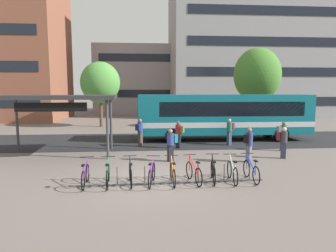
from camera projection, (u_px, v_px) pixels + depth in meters
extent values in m
plane|color=#6B605B|center=(148.00, 180.00, 11.69)|extent=(200.00, 200.00, 0.00)
cube|color=#232326|center=(147.00, 141.00, 20.86)|extent=(80.00, 7.20, 0.01)
cube|color=#0F6070|center=(224.00, 114.00, 21.07)|extent=(12.01, 2.59, 2.70)
cube|color=silver|center=(224.00, 123.00, 21.15)|extent=(12.03, 2.61, 0.36)
cube|color=black|center=(146.00, 98.00, 20.53)|extent=(1.01, 2.30, 0.40)
cube|color=black|center=(139.00, 110.00, 20.59)|extent=(0.09, 2.19, 1.40)
cube|color=black|center=(233.00, 109.00, 19.81)|extent=(9.84, 0.09, 0.97)
cube|color=black|center=(223.00, 107.00, 22.28)|extent=(9.84, 0.09, 0.97)
cylinder|color=black|center=(173.00, 136.00, 19.81)|extent=(1.00, 0.30, 1.00)
cylinder|color=black|center=(170.00, 131.00, 22.09)|extent=(1.00, 0.30, 1.00)
cylinder|color=black|center=(281.00, 135.00, 20.37)|extent=(1.00, 0.30, 1.00)
cylinder|color=black|center=(268.00, 130.00, 22.65)|extent=(1.00, 0.30, 1.00)
cube|color=#47474C|center=(172.00, 183.00, 11.20)|extent=(7.06, 0.35, 0.06)
cylinder|color=#47474C|center=(89.00, 177.00, 10.81)|extent=(0.04, 0.04, 0.70)
cylinder|color=#47474C|center=(117.00, 176.00, 10.93)|extent=(0.04, 0.04, 0.70)
cylinder|color=#47474C|center=(145.00, 176.00, 11.04)|extent=(0.04, 0.04, 0.70)
cylinder|color=#47474C|center=(172.00, 175.00, 11.16)|extent=(0.04, 0.04, 0.70)
cylinder|color=#47474C|center=(198.00, 174.00, 11.28)|extent=(0.04, 0.04, 0.70)
cylinder|color=#47474C|center=(224.00, 173.00, 11.40)|extent=(0.04, 0.04, 0.70)
cylinder|color=#47474C|center=(250.00, 172.00, 11.51)|extent=(0.04, 0.04, 0.70)
torus|color=black|center=(87.00, 173.00, 11.39)|extent=(0.07, 0.71, 0.70)
torus|color=black|center=(83.00, 181.00, 10.38)|extent=(0.07, 0.71, 0.70)
cube|color=#702893|center=(85.00, 168.00, 10.87)|extent=(0.07, 0.92, 0.58)
cylinder|color=#702893|center=(83.00, 173.00, 10.45)|extent=(0.03, 0.03, 0.55)
cube|color=black|center=(83.00, 165.00, 10.42)|extent=(0.11, 0.22, 0.05)
cylinder|color=#702893|center=(87.00, 165.00, 11.33)|extent=(0.03, 0.03, 0.65)
cylinder|color=black|center=(87.00, 157.00, 11.30)|extent=(0.52, 0.05, 0.03)
torus|color=black|center=(109.00, 172.00, 11.45)|extent=(0.09, 0.71, 0.70)
torus|color=black|center=(107.00, 180.00, 10.45)|extent=(0.09, 0.71, 0.70)
cube|color=#1E7F38|center=(108.00, 168.00, 10.93)|extent=(0.09, 0.92, 0.58)
cylinder|color=#1E7F38|center=(107.00, 172.00, 10.51)|extent=(0.03, 0.03, 0.55)
cube|color=black|center=(107.00, 165.00, 10.48)|extent=(0.11, 0.23, 0.05)
cylinder|color=#1E7F38|center=(108.00, 165.00, 11.39)|extent=(0.03, 0.03, 0.65)
cylinder|color=black|center=(108.00, 157.00, 11.36)|extent=(0.52, 0.06, 0.03)
torus|color=black|center=(130.00, 172.00, 11.58)|extent=(0.11, 0.71, 0.70)
torus|color=black|center=(131.00, 179.00, 10.58)|extent=(0.11, 0.71, 0.70)
cube|color=black|center=(130.00, 167.00, 11.06)|extent=(0.11, 0.92, 0.58)
cylinder|color=black|center=(131.00, 171.00, 10.64)|extent=(0.03, 0.03, 0.55)
cube|color=black|center=(131.00, 164.00, 10.61)|extent=(0.12, 0.23, 0.05)
cylinder|color=black|center=(130.00, 164.00, 11.52)|extent=(0.03, 0.03, 0.65)
cylinder|color=black|center=(130.00, 156.00, 11.48)|extent=(0.52, 0.07, 0.03)
torus|color=black|center=(154.00, 172.00, 11.58)|extent=(0.16, 0.70, 0.70)
torus|color=black|center=(150.00, 179.00, 10.57)|extent=(0.16, 0.70, 0.70)
cube|color=#702893|center=(152.00, 167.00, 11.06)|extent=(0.18, 0.91, 0.58)
cylinder|color=#702893|center=(150.00, 171.00, 10.64)|extent=(0.03, 0.03, 0.55)
cube|color=black|center=(150.00, 164.00, 10.61)|extent=(0.13, 0.23, 0.05)
cylinder|color=#702893|center=(153.00, 164.00, 11.52)|extent=(0.04, 0.04, 0.65)
cylinder|color=black|center=(153.00, 156.00, 11.49)|extent=(0.52, 0.11, 0.03)
torus|color=black|center=(171.00, 171.00, 11.65)|extent=(0.05, 0.70, 0.70)
torus|color=black|center=(174.00, 179.00, 10.64)|extent=(0.05, 0.70, 0.70)
cube|color=orange|center=(173.00, 166.00, 11.13)|extent=(0.04, 0.92, 0.58)
cylinder|color=orange|center=(174.00, 171.00, 10.71)|extent=(0.03, 0.03, 0.55)
cube|color=black|center=(174.00, 163.00, 10.68)|extent=(0.10, 0.22, 0.05)
cylinder|color=orange|center=(171.00, 163.00, 11.60)|extent=(0.03, 0.03, 0.65)
cylinder|color=black|center=(171.00, 155.00, 11.56)|extent=(0.52, 0.04, 0.03)
torus|color=black|center=(189.00, 170.00, 11.79)|extent=(0.18, 0.70, 0.70)
torus|color=black|center=(199.00, 177.00, 10.81)|extent=(0.18, 0.70, 0.70)
cube|color=red|center=(194.00, 165.00, 11.28)|extent=(0.21, 0.91, 0.58)
cylinder|color=red|center=(198.00, 169.00, 10.87)|extent=(0.04, 0.04, 0.55)
cube|color=black|center=(198.00, 162.00, 10.84)|extent=(0.14, 0.24, 0.05)
cylinder|color=red|center=(189.00, 162.00, 11.73)|extent=(0.04, 0.04, 0.65)
cylinder|color=black|center=(190.00, 155.00, 11.69)|extent=(0.52, 0.13, 0.03)
torus|color=black|center=(212.00, 169.00, 11.92)|extent=(0.14, 0.70, 0.70)
torus|color=black|center=(214.00, 177.00, 10.90)|extent=(0.14, 0.70, 0.70)
cube|color=black|center=(213.00, 165.00, 11.39)|extent=(0.16, 0.92, 0.58)
cylinder|color=black|center=(214.00, 169.00, 10.97)|extent=(0.03, 0.03, 0.55)
cube|color=black|center=(214.00, 162.00, 10.94)|extent=(0.13, 0.23, 0.05)
cylinder|color=black|center=(212.00, 162.00, 11.86)|extent=(0.04, 0.04, 0.65)
cylinder|color=black|center=(212.00, 154.00, 11.82)|extent=(0.52, 0.10, 0.03)
torus|color=black|center=(229.00, 169.00, 11.90)|extent=(0.09, 0.71, 0.70)
torus|color=black|center=(236.00, 177.00, 10.89)|extent=(0.09, 0.71, 0.70)
cube|color=#B7BABF|center=(232.00, 165.00, 11.38)|extent=(0.09, 0.92, 0.58)
cylinder|color=#B7BABF|center=(235.00, 169.00, 10.95)|extent=(0.03, 0.03, 0.55)
cube|color=black|center=(235.00, 162.00, 10.92)|extent=(0.11, 0.23, 0.05)
cylinder|color=#B7BABF|center=(230.00, 162.00, 11.84)|extent=(0.03, 0.03, 0.65)
cylinder|color=black|center=(230.00, 154.00, 11.81)|extent=(0.52, 0.06, 0.03)
torus|color=black|center=(246.00, 169.00, 12.03)|extent=(0.05, 0.70, 0.70)
torus|color=black|center=(256.00, 176.00, 11.03)|extent=(0.05, 0.70, 0.70)
cube|color=#1E3DB2|center=(251.00, 164.00, 11.51)|extent=(0.04, 0.92, 0.58)
cylinder|color=#1E3DB2|center=(255.00, 168.00, 11.09)|extent=(0.03, 0.03, 0.55)
cube|color=black|center=(256.00, 161.00, 11.06)|extent=(0.10, 0.22, 0.05)
cylinder|color=#1E3DB2|center=(247.00, 161.00, 11.98)|extent=(0.03, 0.03, 0.65)
cylinder|color=black|center=(247.00, 153.00, 11.94)|extent=(0.52, 0.04, 0.03)
cylinder|color=#38383D|center=(107.00, 130.00, 15.08)|extent=(0.15, 0.15, 3.03)
cylinder|color=#38383D|center=(17.00, 125.00, 17.11)|extent=(0.15, 0.15, 3.03)
cylinder|color=#38383D|center=(111.00, 124.00, 17.76)|extent=(0.15, 0.15, 3.03)
cube|color=#28282D|center=(58.00, 97.00, 15.91)|extent=(6.24, 3.79, 0.20)
cube|color=black|center=(51.00, 107.00, 14.47)|extent=(3.39, 0.23, 0.44)
cube|color=#2D3851|center=(283.00, 151.00, 15.37)|extent=(0.32, 0.30, 0.82)
cylinder|color=#333338|center=(284.00, 137.00, 15.28)|extent=(0.46, 0.46, 0.58)
sphere|color=beige|center=(284.00, 129.00, 15.24)|extent=(0.22, 0.22, 0.22)
cube|color=maroon|center=(279.00, 136.00, 15.38)|extent=(0.29, 0.33, 0.40)
cube|color=#47382D|center=(283.00, 143.00, 17.33)|extent=(0.26, 0.20, 0.91)
cylinder|color=#23664C|center=(284.00, 130.00, 17.24)|extent=(0.34, 0.34, 0.56)
sphere|color=brown|center=(284.00, 124.00, 17.20)|extent=(0.22, 0.22, 0.22)
cube|color=slate|center=(279.00, 130.00, 17.22)|extent=(0.18, 0.28, 0.40)
cube|color=black|center=(170.00, 153.00, 14.71)|extent=(0.31, 0.28, 0.82)
cylinder|color=navy|center=(170.00, 139.00, 14.63)|extent=(0.44, 0.44, 0.58)
sphere|color=#936B4C|center=(170.00, 131.00, 14.58)|extent=(0.22, 0.22, 0.22)
cube|color=#197075|center=(175.00, 138.00, 14.74)|extent=(0.27, 0.33, 0.40)
cube|color=#47382D|center=(140.00, 139.00, 18.67)|extent=(0.31, 0.33, 0.89)
cylinder|color=navy|center=(140.00, 127.00, 18.59)|extent=(0.47, 0.47, 0.63)
sphere|color=#936B4C|center=(140.00, 121.00, 18.54)|extent=(0.22, 0.22, 0.22)
cube|color=navy|center=(138.00, 127.00, 18.35)|extent=(0.33, 0.30, 0.40)
cube|color=black|center=(178.00, 141.00, 18.08)|extent=(0.32, 0.30, 0.86)
cylinder|color=maroon|center=(178.00, 130.00, 18.00)|extent=(0.46, 0.46, 0.57)
sphere|color=brown|center=(178.00, 123.00, 17.95)|extent=(0.22, 0.22, 0.22)
cube|color=#56602D|center=(182.00, 129.00, 17.89)|extent=(0.29, 0.33, 0.40)
cube|color=#565660|center=(249.00, 154.00, 14.58)|extent=(0.32, 0.33, 0.82)
cylinder|color=navy|center=(249.00, 139.00, 14.49)|extent=(0.48, 0.48, 0.65)
sphere|color=#936B4C|center=(249.00, 130.00, 14.44)|extent=(0.22, 0.22, 0.22)
cube|color=black|center=(247.00, 139.00, 14.29)|extent=(0.33, 0.32, 0.40)
cube|color=#2D3851|center=(229.00, 138.00, 19.10)|extent=(0.33, 0.31, 0.90)
cylinder|color=#23664C|center=(229.00, 127.00, 19.02)|extent=(0.47, 0.47, 0.58)
sphere|color=tan|center=(230.00, 121.00, 18.97)|extent=(0.22, 0.22, 0.22)
cube|color=maroon|center=(232.00, 126.00, 19.17)|extent=(0.30, 0.33, 0.40)
cylinder|color=brown|center=(256.00, 113.00, 27.79)|extent=(0.32, 0.32, 2.83)
ellipsoid|color=#427A2D|center=(257.00, 75.00, 27.38)|extent=(4.26, 4.26, 4.90)
cylinder|color=brown|center=(101.00, 113.00, 29.02)|extent=(0.32, 0.32, 2.57)
ellipsoid|color=#4C8E3D|center=(100.00, 83.00, 28.67)|extent=(3.76, 3.76, 3.97)
cube|color=gray|center=(252.00, 37.00, 41.37)|extent=(22.49, 11.32, 21.64)
cube|color=black|center=(267.00, 101.00, 36.75)|extent=(19.79, 0.06, 1.10)
cube|color=black|center=(268.00, 72.00, 36.33)|extent=(19.79, 0.06, 1.10)
cube|color=black|center=(269.00, 41.00, 35.91)|extent=(19.79, 0.06, 1.10)
cube|color=black|center=(270.00, 10.00, 35.49)|extent=(19.79, 0.06, 1.10)
cube|color=gray|center=(149.00, 81.00, 49.21)|extent=(16.53, 11.95, 10.25)
cube|color=black|center=(150.00, 94.00, 43.50)|extent=(14.54, 0.06, 1.10)
cube|color=black|center=(150.00, 58.00, 42.90)|extent=(14.54, 0.06, 1.10)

